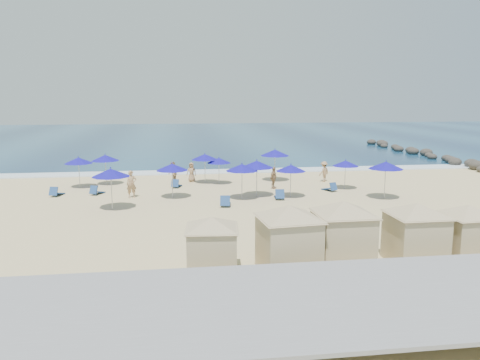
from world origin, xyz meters
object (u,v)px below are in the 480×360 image
Objects in this scene: umbrella_1 at (111,173)px; umbrella_4 at (205,157)px; rock_jetty at (418,152)px; cabana_2 at (343,225)px; umbrella_7 at (219,160)px; beachgoer_2 at (274,178)px; cabana_4 at (467,225)px; cabana_1 at (289,230)px; umbrella_2 at (105,158)px; umbrella_10 at (346,163)px; umbrella_5 at (242,167)px; umbrella_8 at (291,168)px; cabana_0 at (212,238)px; beachgoer_3 at (324,171)px; umbrella_9 at (275,153)px; trash_bin at (347,227)px; umbrella_0 at (78,160)px; beachgoer_1 at (173,173)px; cabana_3 at (416,225)px; umbrella_6 at (257,164)px; beachgoer_4 at (192,172)px; umbrella_11 at (386,165)px; beachgoer_0 at (132,184)px; umbrella_3 at (172,167)px.

umbrella_1 reaches higher than umbrella_4.
rock_jetty is 10.84× the size of umbrella_4.
rock_jetty is 5.63× the size of cabana_2.
umbrella_7 is at bearing 46.11° from umbrella_1.
cabana_4 is at bearing -126.36° from beachgoer_2.
rock_jetty is at bearing 55.08° from cabana_1.
umbrella_1 reaches higher than umbrella_2.
umbrella_5 is at bearing -162.97° from umbrella_10.
cabana_4 is 1.58× the size of umbrella_1.
umbrella_2 is 1.04× the size of umbrella_8.
cabana_0 reaches higher than beachgoer_3.
umbrella_5 is at bearing -119.17° from umbrella_9.
trash_bin is 12.51m from beachgoer_2.
cabana_2 is 1.93× the size of umbrella_4.
umbrella_10 is 1.34× the size of beachgoer_3.
umbrella_5 reaches higher than umbrella_0.
umbrella_9 reaches higher than umbrella_7.
umbrella_5 is at bearing 0.98° from beachgoer_3.
umbrella_0 reaches higher than beachgoer_1.
cabana_3 reaches higher than cabana_4.
umbrella_5 is 1.06× the size of umbrella_8.
cabana_1 is 2.09× the size of umbrella_10.
umbrella_2 is (-14.00, 15.80, 1.75)m from trash_bin.
beachgoer_1 is at bearing -152.57° from rock_jetty.
cabana_4 is at bearing -71.74° from umbrella_8.
beachgoer_2 is (1.76, 2.64, -1.45)m from umbrella_6.
umbrella_6 is (9.52, 2.55, -0.03)m from umbrella_1.
umbrella_8 reaches higher than beachgoer_4.
umbrella_1 is 10.43m from beachgoer_4.
beachgoer_0 is (-17.16, 2.73, -1.36)m from umbrella_11.
cabana_2 is 23.49m from umbrella_0.
beachgoer_4 is (-12.85, 8.29, -1.51)m from umbrella_11.
cabana_3 reaches higher than beachgoer_4.
cabana_2 reaches higher than beachgoer_3.
umbrella_1 is 1.01× the size of umbrella_6.
rock_jetty is 12.22× the size of umbrella_7.
umbrella_6 is 0.98× the size of umbrella_11.
cabana_0 is at bearing -102.90° from umbrella_5.
rock_jetty is 10.97× the size of umbrella_0.
beachgoer_2 is at bearing -32.05° from umbrella_7.
cabana_0 reaches higher than beachgoer_1.
cabana_1 is at bearing -58.62° from umbrella_0.
umbrella_2 is 1.31× the size of beachgoer_0.
umbrella_3 reaches higher than beachgoer_2.
umbrella_2 is (-12.27, 19.78, 0.44)m from cabana_2.
trash_bin is 16.70m from umbrella_4.
umbrella_6 is 8.77m from beachgoer_0.
cabana_1 reaches higher than umbrella_9.
umbrella_10 is at bearing 79.96° from cabana_3.
umbrella_6 is at bearing -165.93° from umbrella_10.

